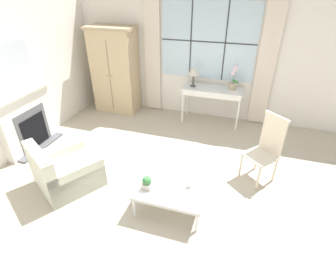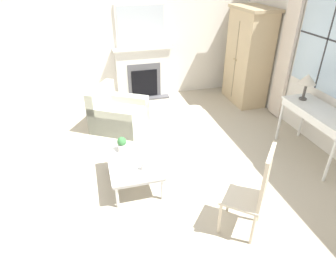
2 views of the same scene
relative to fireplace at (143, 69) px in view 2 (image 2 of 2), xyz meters
name	(u,v)px [view 2 (image 2 of 2)]	position (x,y,z in m)	size (l,w,h in m)	color
ground_plane	(148,173)	(2.91, -0.53, -0.67)	(14.00, 14.00, 0.00)	#B2A893
wall_left	(144,34)	(-0.12, 0.07, 0.73)	(0.06, 7.20, 2.80)	silver
fireplace	(143,69)	(0.00, 0.00, 0.00)	(0.34, 1.29, 2.01)	#515156
armoire	(248,57)	(0.80, 2.13, 0.33)	(1.10, 0.63, 1.98)	tan
console_table	(321,116)	(3.15, 2.14, 0.06)	(1.31, 0.54, 0.81)	white
table_lamp	(307,80)	(2.71, 2.12, 0.48)	(0.28, 0.28, 0.43)	#4C4742
armchair_upholstered	(118,115)	(1.33, -0.76, -0.41)	(1.21, 1.20, 0.78)	beige
side_chair_wooden	(255,189)	(4.31, 0.39, -0.05)	(0.62, 0.62, 1.13)	beige
coffee_table	(134,163)	(3.08, -0.76, -0.32)	(0.99, 0.70, 0.39)	silver
potted_plant_small	(122,144)	(2.77, -0.86, -0.18)	(0.13, 0.13, 0.21)	#BCB7AD
pillar_candle	(144,166)	(3.33, -0.66, -0.24)	(0.10, 0.10, 0.12)	silver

